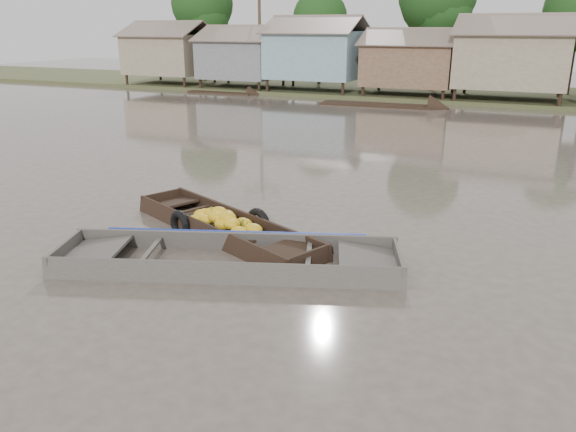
% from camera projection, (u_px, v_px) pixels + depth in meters
% --- Properties ---
extents(ground, '(120.00, 120.00, 0.00)m').
position_uv_depth(ground, '(269.00, 275.00, 11.04)').
color(ground, '#50463D').
rests_on(ground, ground).
extents(riverbank, '(120.00, 12.47, 10.22)m').
position_uv_depth(riverbank, '(524.00, 51.00, 36.45)').
color(riverbank, '#384723').
rests_on(riverbank, ground).
extents(banana_boat, '(5.86, 3.61, 0.83)m').
position_uv_depth(banana_boat, '(223.00, 226.00, 13.26)').
color(banana_boat, black).
rests_on(banana_boat, ground).
extents(viewer_boat, '(7.18, 4.08, 0.56)m').
position_uv_depth(viewer_boat, '(230.00, 263.00, 11.46)').
color(viewer_boat, '#3E3A35').
rests_on(viewer_boat, ground).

